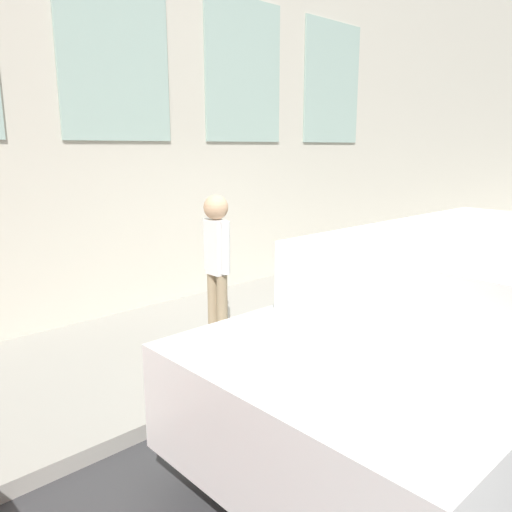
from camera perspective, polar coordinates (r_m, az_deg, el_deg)
ground_plane at (r=5.77m, az=8.66°, el=-11.32°), size 80.00×80.00×0.00m
sidewalk at (r=6.58m, az=-0.45°, el=-7.48°), size 2.65×60.00×0.14m
fire_hydrant at (r=5.80m, az=4.26°, el=-6.00°), size 0.27×0.40×0.68m
person at (r=5.45m, az=-4.51°, el=-0.00°), size 0.40×0.27×1.67m
parked_truck_white_near at (r=4.61m, az=23.71°, el=-6.00°), size 2.06×5.03×1.62m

